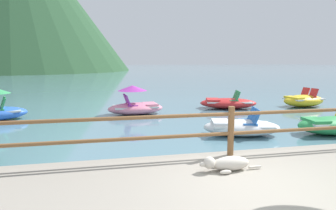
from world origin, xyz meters
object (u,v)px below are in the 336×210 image
Objects in this scene: pedal_boat_0 at (241,127)px; pedal_boat_4 at (335,125)px; dog_resting at (227,164)px; pedal_boat_3 at (228,103)px; pedal_boat_2 at (303,100)px; pedal_boat_5 at (135,105)px.

pedal_boat_4 is (2.83, -0.47, 0.03)m from pedal_boat_0.
pedal_boat_4 reaches higher than dog_resting.
dog_resting is 0.38× the size of pedal_boat_3.
pedal_boat_0 is 1.07× the size of pedal_boat_2.
pedal_boat_5 reaches higher than pedal_boat_4.
pedal_boat_2 is at bearing 40.39° from pedal_boat_0.
pedal_boat_3 is at bearing 66.52° from dog_resting.
pedal_boat_2 is 0.98× the size of pedal_boat_5.
pedal_boat_0 is 1.01× the size of pedal_boat_4.
pedal_boat_0 is 1.04× the size of pedal_boat_5.
dog_resting is at bearing -113.48° from pedal_boat_3.
pedal_boat_5 reaches higher than pedal_boat_3.
pedal_boat_0 is at bearing -109.07° from pedal_boat_3.
pedal_boat_2 is at bearing 47.99° from dog_resting.
pedal_boat_4 reaches higher than pedal_boat_0.
pedal_boat_3 is (-3.78, 0.27, -0.05)m from pedal_boat_2.
pedal_boat_2 is 0.81× the size of pedal_boat_3.
pedal_boat_0 is (2.04, 3.69, -0.27)m from dog_resting.
pedal_boat_2 reaches higher than pedal_boat_4.
pedal_boat_2 is (7.54, 8.37, -0.22)m from dog_resting.
pedal_boat_0 is at bearing 61.05° from dog_resting.
pedal_boat_4 is at bearing 33.43° from dog_resting.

